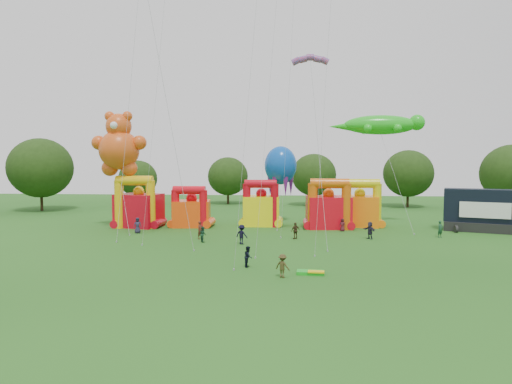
# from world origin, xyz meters

# --- Properties ---
(ground) EXTENTS (160.00, 160.00, 0.00)m
(ground) POSITION_xyz_m (0.00, 0.00, 0.00)
(ground) COLOR #1F5116
(ground) RESTS_ON ground
(tree_ring) EXTENTS (123.93, 126.03, 12.07)m
(tree_ring) POSITION_xyz_m (-1.18, 0.62, 6.26)
(tree_ring) COLOR #352314
(tree_ring) RESTS_ON ground
(bouncy_castle_0) EXTENTS (5.94, 5.19, 6.51)m
(bouncy_castle_0) POSITION_xyz_m (-15.30, 26.60, 2.47)
(bouncy_castle_0) COLOR red
(bouncy_castle_0) RESTS_ON ground
(bouncy_castle_1) EXTENTS (4.89, 4.08, 5.23)m
(bouncy_castle_1) POSITION_xyz_m (-8.68, 27.33, 2.01)
(bouncy_castle_1) COLOR #FE470D
(bouncy_castle_1) RESTS_ON ground
(bouncy_castle_2) EXTENTS (4.68, 3.81, 5.96)m
(bouncy_castle_2) POSITION_xyz_m (0.08, 28.90, 2.28)
(bouncy_castle_2) COLOR yellow
(bouncy_castle_2) RESTS_ON ground
(bouncy_castle_3) EXTENTS (5.55, 4.61, 6.20)m
(bouncy_castle_3) POSITION_xyz_m (8.53, 27.49, 2.35)
(bouncy_castle_3) COLOR red
(bouncy_castle_3) RESTS_ON ground
(bouncy_castle_4) EXTENTS (5.62, 4.86, 6.08)m
(bouncy_castle_4) POSITION_xyz_m (12.64, 29.41, 2.32)
(bouncy_castle_4) COLOR orange
(bouncy_castle_4) RESTS_ON ground
(stage_trailer) EXTENTS (8.32, 5.42, 5.05)m
(stage_trailer) POSITION_xyz_m (26.17, 26.39, 2.43)
(stage_trailer) COLOR black
(stage_trailer) RESTS_ON ground
(teddy_bear_kite) EXTENTS (6.93, 8.38, 14.52)m
(teddy_bear_kite) POSITION_xyz_m (-16.61, 24.58, 7.12)
(teddy_bear_kite) COLOR #D74F17
(teddy_bear_kite) RESTS_ON ground
(gecko_kite) EXTENTS (12.33, 10.76, 14.39)m
(gecko_kite) POSITION_xyz_m (16.32, 28.47, 7.78)
(gecko_kite) COLOR green
(gecko_kite) RESTS_ON ground
(octopus_kite) EXTENTS (4.36, 10.41, 10.41)m
(octopus_kite) POSITION_xyz_m (2.43, 32.54, 6.74)
(octopus_kite) COLOR #0B4BB3
(octopus_kite) RESTS_ON ground
(parafoil_kites) EXTENTS (23.30, 12.95, 32.58)m
(parafoil_kites) POSITION_xyz_m (-2.91, 16.11, 12.36)
(parafoil_kites) COLOR red
(parafoil_kites) RESTS_ON ground
(diamond_kites) EXTENTS (19.36, 21.30, 41.76)m
(diamond_kites) POSITION_xyz_m (0.61, 15.29, 16.87)
(diamond_kites) COLOR red
(diamond_kites) RESTS_ON ground
(folded_kite_bundle) EXTENTS (2.06, 1.20, 0.31)m
(folded_kite_bundle) POSITION_xyz_m (5.46, 4.21, 0.14)
(folded_kite_bundle) COLOR green
(folded_kite_bundle) RESTS_ON ground
(spectator_0) EXTENTS (1.04, 0.85, 1.82)m
(spectator_0) POSITION_xyz_m (-13.71, 21.67, 0.91)
(spectator_0) COLOR #25233B
(spectator_0) RESTS_ON ground
(spectator_1) EXTENTS (0.77, 0.83, 1.91)m
(spectator_1) POSITION_xyz_m (-5.73, 18.45, 0.95)
(spectator_1) COLOR #4F1F16
(spectator_1) RESTS_ON ground
(spectator_2) EXTENTS (0.93, 0.99, 1.61)m
(spectator_2) POSITION_xyz_m (-5.09, 16.69, 0.80)
(spectator_2) COLOR #193E29
(spectator_2) RESTS_ON ground
(spectator_3) EXTENTS (1.46, 1.20, 1.97)m
(spectator_3) POSITION_xyz_m (-0.98, 15.75, 0.98)
(spectator_3) COLOR black
(spectator_3) RESTS_ON ground
(spectator_4) EXTENTS (1.12, 0.94, 1.79)m
(spectator_4) POSITION_xyz_m (4.41, 19.24, 0.90)
(spectator_4) COLOR #3E2E19
(spectator_4) RESTS_ON ground
(spectator_5) EXTENTS (1.42, 1.73, 1.85)m
(spectator_5) POSITION_xyz_m (12.33, 19.92, 0.93)
(spectator_5) COLOR #28233B
(spectator_5) RESTS_ON ground
(spectator_6) EXTENTS (0.88, 0.77, 1.53)m
(spectator_6) POSITION_xyz_m (9.99, 25.00, 0.76)
(spectator_6) COLOR #4E161F
(spectator_6) RESTS_ON ground
(spectator_7) EXTENTS (0.80, 0.72, 1.83)m
(spectator_7) POSITION_xyz_m (20.13, 21.47, 0.91)
(spectator_7) COLOR #1A422A
(spectator_7) RESTS_ON ground
(spectator_8) EXTENTS (0.70, 0.86, 1.65)m
(spectator_8) POSITION_xyz_m (0.61, 6.15, 0.82)
(spectator_8) COLOR black
(spectator_8) RESTS_ON ground
(spectator_9) EXTENTS (1.27, 1.09, 1.71)m
(spectator_9) POSITION_xyz_m (3.37, 3.06, 0.85)
(spectator_9) COLOR #3F3619
(spectator_9) RESTS_ON ground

